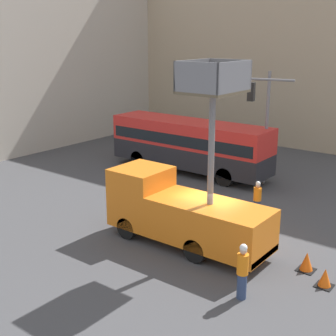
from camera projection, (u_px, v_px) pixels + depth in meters
ground_plane at (212, 241)px, 19.63m from camera, size 120.00×120.00×0.00m
building_backdrop_side at (296, 28)px, 38.29m from camera, size 10.00×28.00×17.66m
utility_truck at (182, 208)px, 18.93m from camera, size 2.29×6.97×7.48m
city_bus at (189, 142)px, 28.94m from camera, size 2.57×10.51×3.23m
traffic_light_pole at (262, 112)px, 24.97m from camera, size 3.64×3.39×6.42m
road_worker_near_truck at (242, 271)px, 15.13m from camera, size 0.38×0.38×1.94m
road_worker_directing at (257, 199)px, 22.07m from camera, size 0.38×0.38×1.75m
traffic_cone_near_truck at (325, 278)px, 16.04m from camera, size 0.58×0.58×0.66m
traffic_cone_mid_road at (307, 262)px, 17.12m from camera, size 0.62×0.62×0.71m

